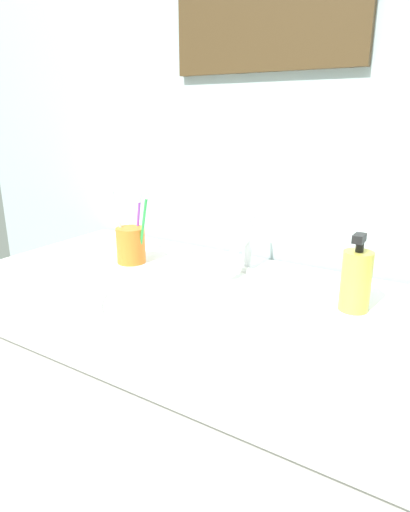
% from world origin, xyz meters
% --- Properties ---
extents(tiled_wall_back, '(2.37, 0.04, 2.40)m').
position_xyz_m(tiled_wall_back, '(0.00, 0.35, 1.20)').
color(tiled_wall_back, silver).
rests_on(tiled_wall_back, ground).
extents(vanity_counter, '(1.17, 0.62, 0.86)m').
position_xyz_m(vanity_counter, '(0.00, 0.00, 0.43)').
color(vanity_counter, silver).
rests_on(vanity_counter, ground).
extents(sink_basin, '(0.45, 0.45, 0.11)m').
position_xyz_m(sink_basin, '(0.03, -0.03, 0.82)').
color(sink_basin, white).
rests_on(sink_basin, vanity_counter).
extents(faucet, '(0.02, 0.18, 0.14)m').
position_xyz_m(faucet, '(0.03, 0.18, 0.92)').
color(faucet, silver).
rests_on(faucet, sink_basin).
extents(toothbrush_cup, '(0.08, 0.08, 0.10)m').
position_xyz_m(toothbrush_cup, '(-0.26, 0.09, 0.90)').
color(toothbrush_cup, orange).
rests_on(toothbrush_cup, vanity_counter).
extents(toothbrush_green, '(0.06, 0.02, 0.20)m').
position_xyz_m(toothbrush_green, '(-0.21, 0.09, 0.97)').
color(toothbrush_green, green).
rests_on(toothbrush_green, toothbrush_cup).
extents(toothbrush_white, '(0.05, 0.02, 0.19)m').
position_xyz_m(toothbrush_white, '(-0.29, 0.08, 0.97)').
color(toothbrush_white, white).
rests_on(toothbrush_white, toothbrush_cup).
extents(toothbrush_purple, '(0.01, 0.04, 0.18)m').
position_xyz_m(toothbrush_purple, '(-0.26, 0.12, 0.96)').
color(toothbrush_purple, purple).
rests_on(toothbrush_purple, toothbrush_cup).
extents(soap_dispenser, '(0.06, 0.06, 0.16)m').
position_xyz_m(soap_dispenser, '(0.32, 0.10, 0.92)').
color(soap_dispenser, '#DBCC4C').
rests_on(soap_dispenser, vanity_counter).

